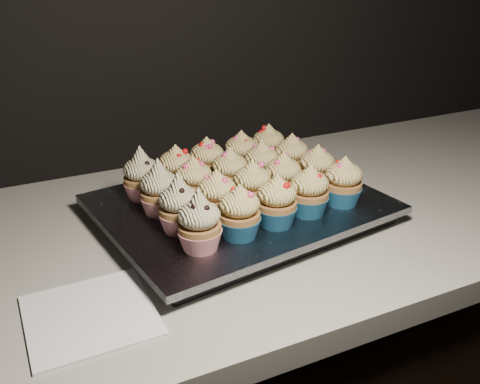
{
  "coord_description": "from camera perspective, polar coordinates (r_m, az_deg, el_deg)",
  "views": [
    {
      "loc": [
        -0.58,
        0.96,
        1.33
      ],
      "look_at": [
        -0.24,
        1.69,
        0.95
      ],
      "focal_mm": 40.0,
      "sensor_mm": 36.0,
      "label": 1
    }
  ],
  "objects": [
    {
      "name": "cupcake_11",
      "position": [
        0.88,
        -4.96,
        1.05
      ],
      "size": [
        0.06,
        0.06,
        0.08
      ],
      "color": "#1C5A84",
      "rests_on": "foil_lining"
    },
    {
      "name": "cupcake_10",
      "position": [
        0.85,
        -8.57,
        0.18
      ],
      "size": [
        0.06,
        0.06,
        0.1
      ],
      "color": "red",
      "rests_on": "foil_lining"
    },
    {
      "name": "cupcake_6",
      "position": [
        0.82,
        -2.49,
        -0.54
      ],
      "size": [
        0.06,
        0.06,
        0.08
      ],
      "color": "#1C5A84",
      "rests_on": "foil_lining"
    },
    {
      "name": "cupcake_14",
      "position": [
        0.98,
        5.49,
        3.69
      ],
      "size": [
        0.06,
        0.06,
        0.08
      ],
      "color": "#1C5A84",
      "rests_on": "foil_lining"
    },
    {
      "name": "worktop",
      "position": [
        1.04,
        11.63,
        -0.95
      ],
      "size": [
        2.44,
        0.64,
        0.04
      ],
      "primitive_type": "cube",
      "color": "beige",
      "rests_on": "cabinet"
    },
    {
      "name": "napkin",
      "position": [
        0.72,
        -15.7,
        -12.53
      ],
      "size": [
        0.16,
        0.16,
        0.0
      ],
      "primitive_type": "cube",
      "rotation": [
        0.0,
        0.0,
        0.01
      ],
      "color": "white",
      "rests_on": "worktop"
    },
    {
      "name": "cupcake_15",
      "position": [
        0.91,
        -10.42,
        1.65
      ],
      "size": [
        0.06,
        0.06,
        0.1
      ],
      "color": "red",
      "rests_on": "foil_lining"
    },
    {
      "name": "foil_lining",
      "position": [
        0.9,
        -0.0,
        -1.27
      ],
      "size": [
        0.49,
        0.41,
        0.01
      ],
      "primitive_type": "cube",
      "rotation": [
        0.0,
        0.0,
        0.14
      ],
      "color": "silver",
      "rests_on": "baking_tray"
    },
    {
      "name": "cupcake_9",
      "position": [
        0.93,
        8.18,
        2.38
      ],
      "size": [
        0.06,
        0.06,
        0.08
      ],
      "color": "#1C5A84",
      "rests_on": "foil_lining"
    },
    {
      "name": "cupcake_1",
      "position": [
        0.78,
        -0.06,
        -2.27
      ],
      "size": [
        0.06,
        0.06,
        0.08
      ],
      "color": "#1C5A84",
      "rests_on": "foil_lining"
    },
    {
      "name": "cupcake_7",
      "position": [
        0.86,
        1.28,
        0.57
      ],
      "size": [
        0.06,
        0.06,
        0.08
      ],
      "color": "#1C5A84",
      "rests_on": "foil_lining"
    },
    {
      "name": "cupcake_17",
      "position": [
        0.96,
        -3.52,
        3.3
      ],
      "size": [
        0.06,
        0.06,
        0.08
      ],
      "color": "#1C5A84",
      "rests_on": "foil_lining"
    },
    {
      "name": "cupcake_3",
      "position": [
        0.85,
        7.39,
        0.01
      ],
      "size": [
        0.06,
        0.06,
        0.08
      ],
      "color": "#1C5A84",
      "rests_on": "foil_lining"
    },
    {
      "name": "cabinet",
      "position": [
        1.3,
        9.84,
        -19.07
      ],
      "size": [
        2.4,
        0.6,
        0.86
      ],
      "primitive_type": "cube",
      "color": "black",
      "rests_on": "ground"
    },
    {
      "name": "cupcake_16",
      "position": [
        0.93,
        -6.79,
        2.36
      ],
      "size": [
        0.06,
        0.06,
        0.08
      ],
      "color": "#1C5A84",
      "rests_on": "foil_lining"
    },
    {
      "name": "cupcake_18",
      "position": [
        0.99,
        0.14,
        4.07
      ],
      "size": [
        0.06,
        0.06,
        0.08
      ],
      "color": "#1C5A84",
      "rests_on": "foil_lining"
    },
    {
      "name": "cupcake_2",
      "position": [
        0.81,
        3.93,
        -1.09
      ],
      "size": [
        0.06,
        0.06,
        0.08
      ],
      "color": "#1C5A84",
      "rests_on": "foil_lining"
    },
    {
      "name": "baking_tray",
      "position": [
        0.91,
        -0.0,
        -2.23
      ],
      "size": [
        0.46,
        0.37,
        0.02
      ],
      "primitive_type": "cube",
      "rotation": [
        0.0,
        0.0,
        0.14
      ],
      "color": "black",
      "rests_on": "worktop"
    },
    {
      "name": "cupcake_5",
      "position": [
        0.79,
        -6.49,
        -1.54
      ],
      "size": [
        0.06,
        0.06,
        0.1
      ],
      "color": "red",
      "rests_on": "foil_lining"
    },
    {
      "name": "cupcake_0",
      "position": [
        0.75,
        -4.35,
        -3.37
      ],
      "size": [
        0.06,
        0.06,
        0.1
      ],
      "color": "red",
      "rests_on": "foil_lining"
    },
    {
      "name": "cupcake_8",
      "position": [
        0.89,
        4.6,
        1.53
      ],
      "size": [
        0.06,
        0.06,
        0.08
      ],
      "color": "#1C5A84",
      "rests_on": "foil_lining"
    },
    {
      "name": "cupcake_19",
      "position": [
        1.03,
        3.04,
        4.81
      ],
      "size": [
        0.06,
        0.06,
        0.08
      ],
      "color": "#1C5A84",
      "rests_on": "foil_lining"
    },
    {
      "name": "cupcake_13",
      "position": [
        0.94,
        2.32,
        2.89
      ],
      "size": [
        0.06,
        0.06,
        0.08
      ],
      "color": "#1C5A84",
      "rests_on": "foil_lining"
    },
    {
      "name": "cupcake_12",
      "position": [
        0.91,
        -1.1,
        2.03
      ],
      "size": [
        0.06,
        0.06,
        0.08
      ],
      "color": "#1C5A84",
      "rests_on": "foil_lining"
    },
    {
      "name": "cupcake_4",
      "position": [
        0.89,
        10.96,
        0.99
      ],
      "size": [
        0.06,
        0.06,
        0.08
      ],
      "color": "#1C5A84",
      "rests_on": "foil_lining"
    }
  ]
}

